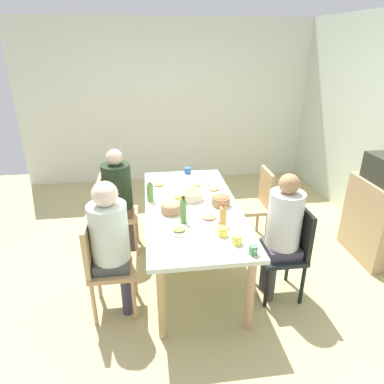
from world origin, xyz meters
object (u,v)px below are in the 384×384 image
object	(u,v)px
person_2	(283,227)
bottle_2	(183,210)
cup_4	(197,187)
plate_1	(213,190)
person_1	(119,192)
cup_1	(237,240)
plate_0	(209,218)
person_0	(111,237)
cup_0	(188,171)
dining_table	(192,213)
cup_3	(223,231)
plate_3	(159,186)
plate_2	(179,230)
chair_2	(289,247)
cup_6	(206,182)
chair_1	(112,210)
bottle_1	(223,215)
chair_0	(103,262)
bottle_0	(150,191)
cup_5	(179,199)
bowl_0	(171,207)
chair_3	(257,201)
bowl_2	(221,200)
side_cabinet	(379,220)
cup_2	(253,250)
bowl_1	(191,194)

from	to	relation	value
person_2	bottle_2	bearing A→B (deg)	-100.84
cup_4	plate_1	bearing A→B (deg)	80.09
person_1	person_2	world-z (taller)	person_2
cup_1	bottle_2	distance (m)	0.57
plate_0	bottle_2	size ratio (longest dim) A/B	0.93
bottle_2	plate_1	bearing A→B (deg)	148.69
person_0	cup_0	world-z (taller)	person_0
dining_table	cup_3	bearing A→B (deg)	16.94
plate_0	cup_0	size ratio (longest dim) A/B	2.02
plate_3	plate_2	bearing A→B (deg)	7.07
chair_2	cup_6	size ratio (longest dim) A/B	7.46
chair_1	bottle_1	world-z (taller)	bottle_1
chair_2	cup_4	size ratio (longest dim) A/B	7.39
dining_table	plate_1	bearing A→B (deg)	139.91
chair_0	plate_3	xyz separation A→B (m)	(-1.02, 0.54, 0.25)
plate_1	bottle_0	size ratio (longest dim) A/B	0.94
cup_3	cup_5	world-z (taller)	cup_5
plate_3	bowl_0	world-z (taller)	bowl_0
plate_0	cup_3	distance (m)	0.30
chair_3	plate_2	distance (m)	1.43
person_0	plate_3	distance (m)	1.11
plate_1	cup_6	distance (m)	0.18
bowl_2	plate_1	bearing A→B (deg)	-179.26
dining_table	person_1	distance (m)	0.90
person_0	bottle_2	world-z (taller)	person_0
person_0	plate_1	bearing A→B (deg)	128.74
bowl_2	bowl_0	bearing A→B (deg)	-79.77
chair_2	chair_3	world-z (taller)	same
bowl_2	plate_2	bearing A→B (deg)	-44.98
plate_1	side_cabinet	xyz separation A→B (m)	(0.36, 1.79, -0.32)
chair_2	cup_0	xyz separation A→B (m)	(-1.40, -0.78, 0.28)
side_cabinet	cup_2	bearing A→B (deg)	-63.23
plate_1	cup_3	xyz separation A→B (m)	(0.93, -0.10, 0.02)
plate_0	bowl_0	bearing A→B (deg)	-119.58
plate_0	plate_3	distance (m)	0.93
dining_table	person_2	size ratio (longest dim) A/B	1.60
bowl_0	cup_2	distance (m)	0.97
cup_1	side_cabinet	xyz separation A→B (m)	(-0.71, 1.80, -0.34)
plate_2	cup_6	bearing A→B (deg)	157.42
chair_0	cup_5	size ratio (longest dim) A/B	7.49
cup_3	cup_4	world-z (taller)	cup_3
cup_1	plate_0	bearing A→B (deg)	-160.79
plate_0	cup_0	distance (m)	1.21
cup_6	dining_table	bearing A→B (deg)	-24.82
person_1	dining_table	bearing A→B (deg)	56.62
chair_3	bowl_1	size ratio (longest dim) A/B	3.60
person_2	plate_3	world-z (taller)	person_2
dining_table	person_2	bearing A→B (deg)	56.62
dining_table	bowl_2	size ratio (longest dim) A/B	10.66
cup_0	cup_3	xyz separation A→B (m)	(1.50, 0.12, 0.00)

